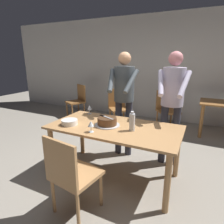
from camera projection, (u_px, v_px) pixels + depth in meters
The scene contains 15 objects.
ground_plane at pixel (114, 175), 2.75m from camera, with size 14.00×14.00×0.00m, color gray.
back_wall at pixel (163, 69), 4.98m from camera, with size 10.00×0.12×2.70m, color silver.
main_dining_table at pixel (114, 133), 2.58m from camera, with size 1.73×0.89×0.75m.
cake_on_platter at pixel (107, 122), 2.56m from camera, with size 0.34×0.34×0.11m.
cake_knife at pixel (104, 116), 2.60m from camera, with size 0.26×0.13×0.02m.
plate_stack at pixel (70, 122), 2.60m from camera, with size 0.22×0.22×0.07m.
wine_glass_near at pixel (89, 108), 3.08m from camera, with size 0.08×0.08×0.14m.
wine_glass_far at pixel (91, 124), 2.32m from camera, with size 0.08×0.08×0.14m.
water_bottle at pixel (132, 122), 2.37m from camera, with size 0.07×0.07×0.25m.
person_cutting_cake at pixel (124, 93), 3.08m from camera, with size 0.46×0.57×1.72m.
person_standing_beside at pixel (172, 97), 2.79m from camera, with size 0.47×0.56×1.72m.
chair_near_side at pixel (71, 173), 1.96m from camera, with size 0.50×0.50×0.90m.
background_chair_0 at pixel (118, 106), 4.68m from camera, with size 0.62×0.62×0.90m.
background_chair_1 at pixel (78, 100), 5.39m from camera, with size 0.60×0.60×0.90m.
background_chair_2 at pixel (167, 108), 4.48m from camera, with size 0.62×0.62×0.90m.
Camera 1 is at (1.02, -2.17, 1.63)m, focal length 30.64 mm.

